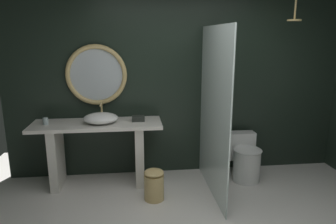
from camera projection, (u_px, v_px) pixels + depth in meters
name	position (u px, v px, depth m)	size (l,w,h in m)	color
back_wall_panel	(180.00, 83.00, 4.37)	(4.80, 0.10, 2.60)	black
vanity_counter	(98.00, 145.00, 4.09)	(1.67, 0.55, 0.85)	silver
vessel_sink	(101.00, 118.00, 3.98)	(0.44, 0.36, 0.23)	white
tumbler_cup	(46.00, 121.00, 3.93)	(0.07, 0.07, 0.09)	silver
tissue_box	(138.00, 118.00, 4.10)	(0.16, 0.12, 0.06)	#282D28
round_wall_mirror	(96.00, 75.00, 4.13)	(0.81, 0.06, 0.81)	tan
shower_glass_panel	(214.00, 113.00, 3.78)	(0.02, 1.34, 2.06)	silver
rain_shower_head	(295.00, 16.00, 3.92)	(0.18, 0.18, 0.38)	tan
toilet	(245.00, 159.00, 4.31)	(0.38, 0.56, 0.61)	white
waste_bin	(154.00, 184.00, 3.76)	(0.24, 0.24, 0.38)	tan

